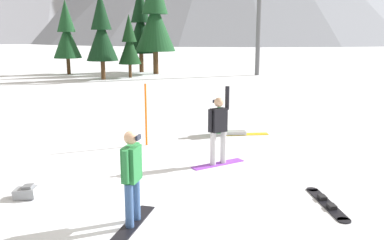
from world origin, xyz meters
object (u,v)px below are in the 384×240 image
snowboarder_background (224,125)px  pine_tree_broad (67,34)px  loose_snowboard_far_spare (327,203)px  trail_marker_pole (146,115)px  pine_tree_young (140,25)px  pine_tree_leaning (155,17)px  snowboarder_foreground (132,176)px  pine_tree_twin (101,32)px  snowboarder_midground (218,128)px  pine_tree_tall (129,43)px  backpack_grey (26,192)px

snowboarder_background → pine_tree_broad: (-7.37, 22.25, 2.90)m
loose_snowboard_far_spare → pine_tree_broad: 29.46m
loose_snowboard_far_spare → trail_marker_pole: 6.14m
pine_tree_young → pine_tree_leaning: bearing=-60.1°
snowboarder_background → pine_tree_leaning: bearing=90.9°
trail_marker_pole → pine_tree_young: size_ratio=0.26×
pine_tree_young → snowboarder_foreground: bearing=-93.7°
pine_tree_broad → trail_marker_pole: bearing=-78.4°
snowboarder_foreground → pine_tree_young: bearing=86.3°
pine_tree_leaning → pine_tree_twin: bearing=-139.5°
loose_snowboard_far_spare → pine_tree_broad: size_ratio=0.30×
snowboarder_foreground → pine_tree_leaning: bearing=83.8°
pine_tree_broad → snowboarder_midground: bearing=-75.8°
loose_snowboard_far_spare → pine_tree_tall: size_ratio=0.38×
snowboarder_midground → loose_snowboard_far_spare: bearing=-61.8°
pine_tree_leaning → trail_marker_pole: bearing=-96.1°
snowboarder_background → backpack_grey: snowboarder_background is taller
pine_tree_tall → pine_tree_leaning: size_ratio=0.56×
snowboarder_midground → backpack_grey: bearing=-161.8°
snowboarder_midground → pine_tree_young: 26.23m
trail_marker_pole → pine_tree_tall: pine_tree_tall is taller
trail_marker_pole → pine_tree_twin: size_ratio=0.30×
snowboarder_foreground → snowboarder_midground: size_ratio=0.85×
snowboarder_background → snowboarder_midground: bearing=-107.5°
trail_marker_pole → snowboarder_foreground: bearing=-96.6°
snowboarder_background → pine_tree_young: size_ratio=0.25×
backpack_grey → trail_marker_pole: trail_marker_pole is taller
snowboarder_background → pine_tree_leaning: (-0.33, 21.16, 4.25)m
pine_tree_tall → pine_tree_leaning: 3.90m
pine_tree_twin → trail_marker_pole: bearing=-84.4°
snowboarder_background → pine_tree_twin: pine_tree_twin is taller
pine_tree_leaning → pine_tree_broad: bearing=171.2°
loose_snowboard_far_spare → trail_marker_pole: bearing=122.3°
backpack_grey → trail_marker_pole: size_ratio=0.29×
snowboarder_midground → pine_tree_leaning: size_ratio=0.24×
snowboarder_background → pine_tree_twin: bearing=104.2°
pine_tree_broad → pine_tree_young: 6.08m
backpack_grey → pine_tree_young: bearing=81.7°
loose_snowboard_far_spare → backpack_grey: bearing=166.8°
pine_tree_broad → backpack_grey: bearing=-85.8°
trail_marker_pole → pine_tree_tall: size_ratio=0.40×
pine_tree_broad → snowboarder_background: bearing=-71.7°
snowboarder_foreground → pine_tree_leaning: (2.95, 27.28, 3.68)m
pine_tree_leaning → pine_tree_young: 2.22m
trail_marker_pole → pine_tree_young: pine_tree_young is taller
pine_tree_tall → pine_tree_broad: bearing=143.5°
snowboarder_midground → snowboarder_background: size_ratio=1.12×
snowboarder_background → backpack_grey: (-5.43, -4.52, -0.21)m
backpack_grey → pine_tree_young: size_ratio=0.07×
pine_tree_young → pine_tree_twin: size_ratio=1.18×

